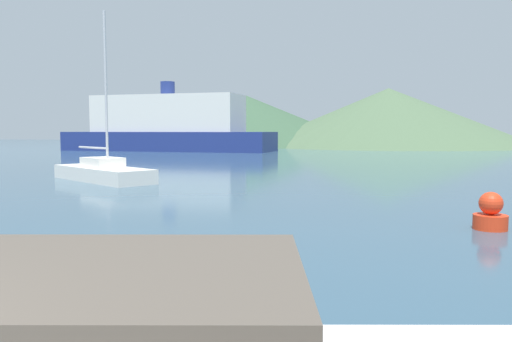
{
  "coord_description": "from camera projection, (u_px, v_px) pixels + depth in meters",
  "views": [
    {
      "loc": [
        3.06,
        -0.52,
        2.4
      ],
      "look_at": [
        0.59,
        14.0,
        1.2
      ],
      "focal_mm": 35.0,
      "sensor_mm": 36.0,
      "label": 1
    }
  ],
  "objects": [
    {
      "name": "hill_west",
      "position": [
        246.0,
        120.0,
        84.72
      ],
      "size": [
        40.9,
        40.9,
        8.35
      ],
      "color": "#38563D",
      "rests_on": "ground_plane"
    },
    {
      "name": "ferry_distant",
      "position": [
        168.0,
        126.0,
        58.86
      ],
      "size": [
        25.69,
        9.66,
        8.1
      ],
      "rotation": [
        0.0,
        0.0,
        -0.12
      ],
      "color": "navy",
      "rests_on": "ground_plane"
    },
    {
      "name": "sailboat_middle",
      "position": [
        103.0,
        171.0,
        23.8
      ],
      "size": [
        6.44,
        5.45,
        7.89
      ],
      "rotation": [
        0.0,
        0.0,
        -0.63
      ],
      "color": "white",
      "rests_on": "ground_plane"
    },
    {
      "name": "hill_central",
      "position": [
        388.0,
        117.0,
        78.59
      ],
      "size": [
        43.36,
        43.36,
        9.02
      ],
      "color": "#4C6647",
      "rests_on": "ground_plane"
    },
    {
      "name": "buoy_marker",
      "position": [
        491.0,
        214.0,
        12.09
      ],
      "size": [
        0.8,
        0.8,
        0.92
      ],
      "color": "red",
      "rests_on": "ground_plane"
    }
  ]
}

